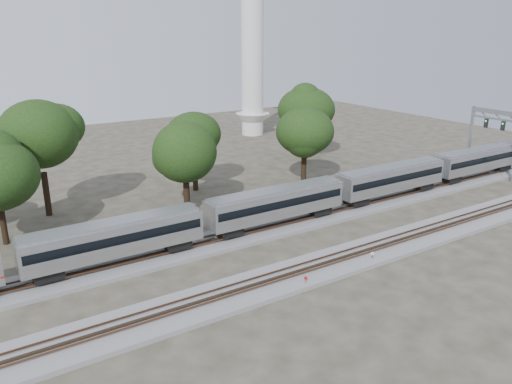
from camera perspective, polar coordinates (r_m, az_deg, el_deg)
ground at (r=45.99m, az=-0.42°, el=-8.32°), size 160.00×160.00×0.00m
track_far at (r=50.61m, az=-4.05°, el=-5.55°), size 160.00×5.00×0.73m
track_near at (r=42.93m, az=2.47°, el=-10.07°), size 160.00×5.00×0.73m
train at (r=52.97m, az=2.45°, el=-1.16°), size 83.60×2.87×4.24m
switch_stand_red at (r=42.28m, az=5.69°, el=-10.00°), size 0.30×0.10×0.96m
switch_stand_white at (r=47.25m, az=13.14°, el=-7.14°), size 0.33×0.17×1.10m
switch_lever at (r=45.81m, az=10.44°, el=-8.55°), size 0.51×0.31×0.30m
signal_gantry at (r=79.24m, az=25.65°, el=6.57°), size 0.67×7.98×9.70m
tree_3 at (r=60.15m, az=-23.61°, el=6.05°), size 9.64×9.64×13.60m
tree_4 at (r=56.50m, az=-8.14°, el=4.53°), size 7.54×7.54×10.63m
tree_5 at (r=65.36m, az=-7.15°, el=6.53°), size 7.69×7.69×10.83m
tree_6 at (r=67.39m, az=5.60°, el=6.89°), size 7.64×7.64×10.77m
tree_7 at (r=81.77m, az=5.76°, el=9.35°), size 8.35×8.35×11.78m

